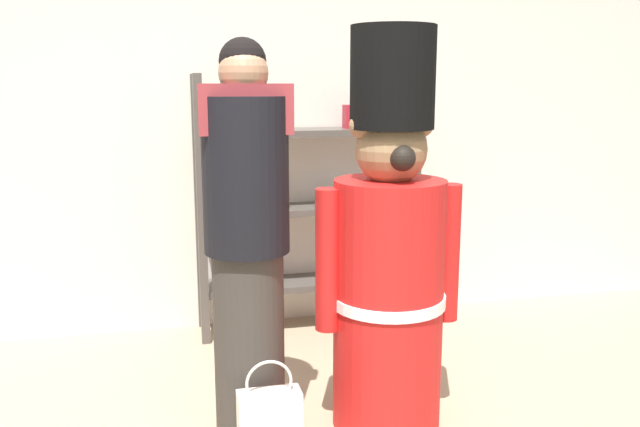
% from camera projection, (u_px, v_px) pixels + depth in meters
% --- Properties ---
extents(back_wall, '(6.40, 0.12, 2.60)m').
position_uv_depth(back_wall, '(229.00, 122.00, 4.17)').
color(back_wall, silver).
rests_on(back_wall, ground_plane).
extents(merchandise_shelf, '(1.37, 0.35, 1.60)m').
position_uv_depth(merchandise_shelf, '(306.00, 202.00, 4.16)').
color(merchandise_shelf, '#4C4742').
rests_on(merchandise_shelf, ground_plane).
extents(teddy_bear_guard, '(0.66, 0.51, 1.78)m').
position_uv_depth(teddy_bear_guard, '(389.00, 260.00, 2.93)').
color(teddy_bear_guard, red).
rests_on(teddy_bear_guard, ground_plane).
extents(person_shopper, '(0.37, 0.35, 1.72)m').
position_uv_depth(person_shopper, '(247.00, 244.00, 2.77)').
color(person_shopper, '#38332D').
rests_on(person_shopper, ground_plane).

